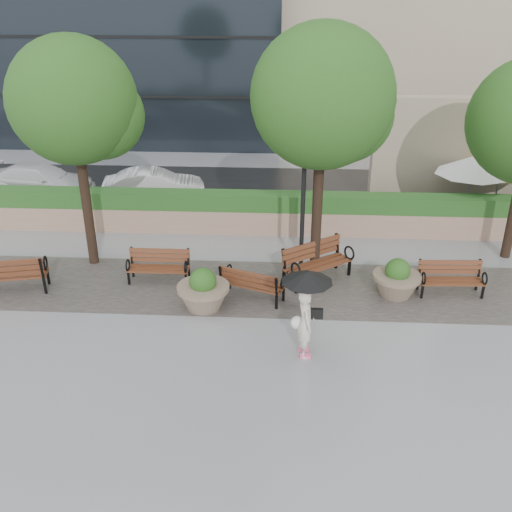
# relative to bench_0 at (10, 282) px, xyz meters

# --- Properties ---
(ground) EXTENTS (100.00, 100.00, 0.00)m
(ground) POSITION_rel_bench_0_xyz_m (5.94, -2.39, -0.31)
(ground) COLOR gray
(ground) RESTS_ON ground
(cobble_strip) EXTENTS (28.00, 3.20, 0.01)m
(cobble_strip) POSITION_rel_bench_0_xyz_m (5.94, 0.61, -0.31)
(cobble_strip) COLOR #383330
(cobble_strip) RESTS_ON ground
(hedge_wall) EXTENTS (24.00, 0.80, 1.35)m
(hedge_wall) POSITION_rel_bench_0_xyz_m (5.94, 4.61, 0.35)
(hedge_wall) COLOR tan
(hedge_wall) RESTS_ON ground
(cafe_wall) EXTENTS (10.00, 0.60, 4.00)m
(cafe_wall) POSITION_rel_bench_0_xyz_m (15.44, 7.61, 1.69)
(cafe_wall) COLOR tan
(cafe_wall) RESTS_ON ground
(cafe_hedge) EXTENTS (8.00, 0.50, 0.90)m
(cafe_hedge) POSITION_rel_bench_0_xyz_m (14.94, 5.41, 0.14)
(cafe_hedge) COLOR #1B511D
(cafe_hedge) RESTS_ON ground
(asphalt_street) EXTENTS (40.00, 7.00, 0.00)m
(asphalt_street) POSITION_rel_bench_0_xyz_m (5.94, 8.61, -0.31)
(asphalt_street) COLOR black
(asphalt_street) RESTS_ON ground
(bench_0) EXTENTS (2.08, 1.20, 1.05)m
(bench_0) POSITION_rel_bench_0_xyz_m (0.00, 0.00, 0.00)
(bench_0) COLOR brown
(bench_0) RESTS_ON ground
(bench_1) EXTENTS (1.69, 0.67, 0.90)m
(bench_1) POSITION_rel_bench_0_xyz_m (3.87, 0.82, -0.04)
(bench_1) COLOR brown
(bench_1) RESTS_ON ground
(bench_2) EXTENTS (1.78, 1.23, 0.90)m
(bench_2) POSITION_rel_bench_0_xyz_m (6.51, -0.01, -0.05)
(bench_2) COLOR brown
(bench_2) RESTS_ON ground
(bench_3) EXTENTS (2.06, 1.83, 1.07)m
(bench_3) POSITION_rel_bench_0_xyz_m (8.26, 1.15, 0.01)
(bench_3) COLOR brown
(bench_3) RESTS_ON ground
(bench_4) EXTENTS (1.71, 0.74, 0.90)m
(bench_4) POSITION_rel_bench_0_xyz_m (11.77, 0.54, -0.05)
(bench_4) COLOR brown
(bench_4) RESTS_ON ground
(planter_left) EXTENTS (1.33, 1.33, 1.12)m
(planter_left) POSITION_rel_bench_0_xyz_m (5.31, -0.56, 0.12)
(planter_left) COLOR #7F6B56
(planter_left) RESTS_ON ground
(planter_right) EXTENTS (1.27, 1.27, 1.06)m
(planter_right) POSITION_rel_bench_0_xyz_m (10.31, 0.40, 0.10)
(planter_right) COLOR #7F6B56
(planter_right) RESTS_ON ground
(lamppost) EXTENTS (0.28, 0.28, 4.19)m
(lamppost) POSITION_rel_bench_0_xyz_m (7.80, 1.32, 1.54)
(lamppost) COLOR black
(lamppost) RESTS_ON ground
(tree_0) EXTENTS (3.49, 3.40, 6.45)m
(tree_0) POSITION_rel_bench_0_xyz_m (1.81, 2.01, 4.30)
(tree_0) COLOR black
(tree_0) RESTS_ON ground
(tree_1) EXTENTS (3.71, 3.65, 6.80)m
(tree_1) POSITION_rel_bench_0_xyz_m (8.35, 1.63, 4.52)
(tree_1) COLOR black
(tree_1) RESTS_ON ground
(patio_umb_white) EXTENTS (2.50, 2.50, 2.30)m
(patio_umb_white) POSITION_rel_bench_0_xyz_m (13.63, 6.02, 1.68)
(patio_umb_white) COLOR black
(patio_umb_white) RESTS_ON ground
(patio_umb_yellow_a) EXTENTS (2.50, 2.50, 2.30)m
(patio_umb_yellow_a) POSITION_rel_bench_0_xyz_m (14.68, 6.27, 1.68)
(patio_umb_yellow_a) COLOR black
(patio_umb_yellow_a) RESTS_ON ground
(car_left) EXTENTS (4.32, 1.99, 1.22)m
(car_left) POSITION_rel_bench_0_xyz_m (-2.28, 7.84, 0.30)
(car_left) COLOR silver
(car_left) RESTS_ON ground
(car_right) EXTENTS (3.97, 2.00, 1.25)m
(car_right) POSITION_rel_bench_0_xyz_m (2.31, 7.38, 0.31)
(car_right) COLOR silver
(car_right) RESTS_ON ground
(pedestrian) EXTENTS (1.11, 1.11, 2.04)m
(pedestrian) POSITION_rel_bench_0_xyz_m (7.83, -2.43, 0.93)
(pedestrian) COLOR beige
(pedestrian) RESTS_ON ground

